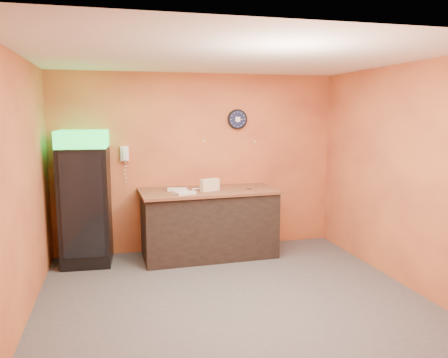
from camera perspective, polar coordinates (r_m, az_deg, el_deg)
name	(u,v)px	position (r m, az deg, el deg)	size (l,w,h in m)	color
floor	(230,296)	(5.44, 0.82, -15.03)	(4.50, 4.50, 0.00)	#47474C
back_wall	(198,163)	(6.98, -3.38, 2.15)	(4.50, 0.02, 2.80)	orange
left_wall	(20,189)	(4.97, -25.08, -1.25)	(0.02, 4.00, 2.80)	orange
right_wall	(400,175)	(6.02, 22.01, 0.52)	(0.02, 4.00, 2.80)	orange
ceiling	(231,57)	(5.02, 0.89, 15.68)	(4.50, 4.00, 0.02)	white
beverage_cooler	(85,200)	(6.55, -17.65, -2.65)	(0.72, 0.73, 1.94)	black
prep_counter	(209,224)	(6.73, -2.00, -5.90)	(1.99, 0.88, 0.99)	black
wall_clock	(237,119)	(7.05, 1.76, 7.81)	(0.32, 0.06, 0.32)	black
wall_phone	(125,154)	(6.79, -12.85, 3.24)	(0.12, 0.11, 0.22)	white
butcher_paper	(209,191)	(6.62, -2.03, -1.57)	(2.06, 0.97, 0.04)	brown
sub_roll_stack	(210,185)	(6.49, -1.87, -0.79)	(0.30, 0.19, 0.18)	beige
wrapped_sandwich_left	(180,191)	(6.40, -5.75, -1.62)	(0.25, 0.10, 0.04)	silver
wrapped_sandwich_mid	(186,193)	(6.23, -4.96, -1.87)	(0.28, 0.11, 0.04)	silver
wrapped_sandwich_right	(177,189)	(6.56, -6.15, -1.36)	(0.28, 0.11, 0.04)	silver
kitchen_tool	(201,188)	(6.64, -3.01, -1.13)	(0.06, 0.06, 0.06)	silver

